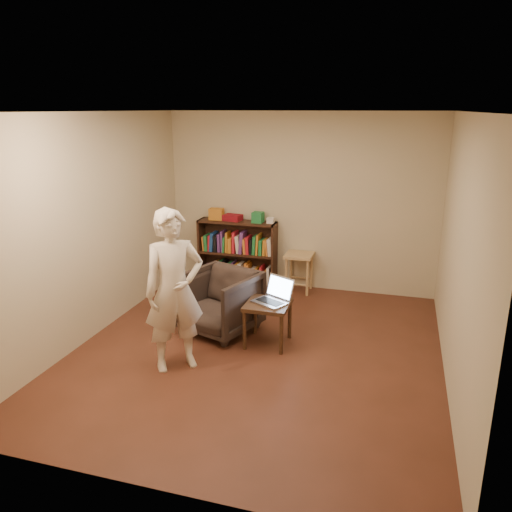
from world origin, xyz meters
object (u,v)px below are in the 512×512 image
(bookshelf, at_px, (238,256))
(laptop, at_px, (274,297))
(person, at_px, (174,291))
(armchair, at_px, (219,302))
(stool, at_px, (299,261))
(side_table, at_px, (268,310))

(bookshelf, height_order, laptop, bookshelf)
(laptop, distance_m, person, 1.22)
(armchair, height_order, person, person)
(stool, relative_size, side_table, 1.15)
(bookshelf, bearing_deg, side_table, -62.31)
(bookshelf, height_order, armchair, bookshelf)
(bookshelf, relative_size, side_table, 2.39)
(bookshelf, bearing_deg, stool, -3.75)
(armchair, height_order, side_table, armchair)
(bookshelf, xyz_separation_m, armchair, (0.33, -1.70, -0.06))
(stool, distance_m, armchair, 1.76)
(stool, bearing_deg, person, -106.67)
(stool, xyz_separation_m, laptop, (0.06, -1.74, 0.10))
(side_table, xyz_separation_m, person, (-0.78, -0.78, 0.43))
(side_table, distance_m, laptop, 0.17)
(side_table, height_order, person, person)
(side_table, xyz_separation_m, laptop, (0.05, 0.06, 0.15))
(armchair, distance_m, laptop, 0.74)
(side_table, bearing_deg, stool, 90.17)
(person, bearing_deg, armchair, 42.44)
(person, bearing_deg, stool, 33.50)
(bookshelf, xyz_separation_m, stool, (0.98, -0.06, 0.03))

